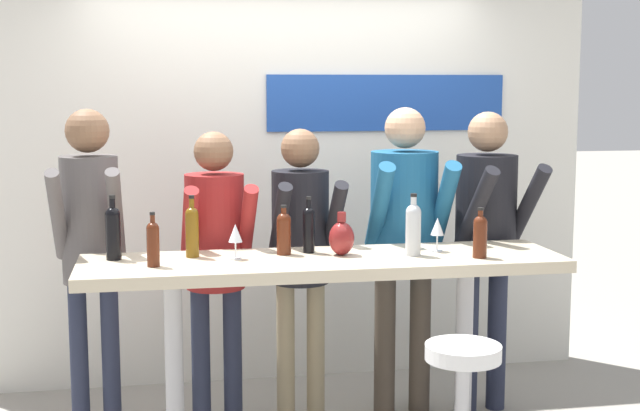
% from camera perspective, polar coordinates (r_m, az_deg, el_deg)
% --- Properties ---
extents(back_wall, '(4.01, 0.12, 2.64)m').
position_cam_1_polar(back_wall, '(5.77, -2.26, 1.89)').
color(back_wall, silver).
rests_on(back_wall, ground_plane).
extents(tasting_table, '(2.41, 0.63, 1.06)m').
position_cam_1_polar(tasting_table, '(4.49, 0.22, -5.33)').
color(tasting_table, beige).
rests_on(tasting_table, ground_plane).
extents(bar_stool, '(0.36, 0.36, 0.76)m').
position_cam_1_polar(bar_stool, '(4.14, 9.08, -12.25)').
color(bar_stool, '#B2B2B7').
rests_on(bar_stool, ground_plane).
extents(person_far_left, '(0.37, 0.52, 1.79)m').
position_cam_1_polar(person_far_left, '(4.92, -14.48, -1.64)').
color(person_far_left, '#23283D').
rests_on(person_far_left, ground_plane).
extents(person_left, '(0.41, 0.52, 1.66)m').
position_cam_1_polar(person_left, '(4.94, -6.72, -2.53)').
color(person_left, '#23283D').
rests_on(person_left, ground_plane).
extents(person_center_left, '(0.41, 0.53, 1.67)m').
position_cam_1_polar(person_center_left, '(5.01, -1.24, -2.24)').
color(person_center_left, gray).
rests_on(person_center_left, ground_plane).
extents(person_center, '(0.46, 0.57, 1.79)m').
position_cam_1_polar(person_center, '(5.13, 5.42, -1.35)').
color(person_center, '#473D33').
rests_on(person_center, ground_plane).
extents(person_center_right, '(0.48, 0.60, 1.76)m').
position_cam_1_polar(person_center_right, '(5.22, 10.61, -1.37)').
color(person_center_right, '#23283D').
rests_on(person_center_right, ground_plane).
extents(wine_bottle_0, '(0.07, 0.07, 0.25)m').
position_cam_1_polar(wine_bottle_0, '(4.50, 10.21, -1.83)').
color(wine_bottle_0, '#4C1E0F').
rests_on(wine_bottle_0, tasting_table).
extents(wine_bottle_1, '(0.06, 0.06, 0.26)m').
position_cam_1_polar(wine_bottle_1, '(4.28, -10.64, -2.30)').
color(wine_bottle_1, '#4C1E0F').
rests_on(wine_bottle_1, tasting_table).
extents(wine_bottle_2, '(0.08, 0.08, 0.32)m').
position_cam_1_polar(wine_bottle_2, '(4.51, 5.99, -1.38)').
color(wine_bottle_2, '#B7BCC1').
rests_on(wine_bottle_2, tasting_table).
extents(wine_bottle_3, '(0.07, 0.07, 0.31)m').
position_cam_1_polar(wine_bottle_3, '(4.49, -8.19, -1.51)').
color(wine_bottle_3, brown).
rests_on(wine_bottle_3, tasting_table).
extents(wine_bottle_4, '(0.07, 0.07, 0.32)m').
position_cam_1_polar(wine_bottle_4, '(4.49, -13.10, -1.56)').
color(wine_bottle_4, black).
rests_on(wine_bottle_4, tasting_table).
extents(wine_bottle_5, '(0.07, 0.07, 0.25)m').
position_cam_1_polar(wine_bottle_5, '(4.52, -2.33, -1.66)').
color(wine_bottle_5, '#4C1E0F').
rests_on(wine_bottle_5, tasting_table).
extents(wine_bottle_6, '(0.06, 0.06, 0.29)m').
position_cam_1_polar(wine_bottle_6, '(4.56, -0.73, -1.41)').
color(wine_bottle_6, black).
rests_on(wine_bottle_6, tasting_table).
extents(wine_glass_0, '(0.07, 0.07, 0.18)m').
position_cam_1_polar(wine_glass_0, '(4.63, 7.52, -1.42)').
color(wine_glass_0, silver).
rests_on(wine_glass_0, tasting_table).
extents(wine_glass_1, '(0.07, 0.07, 0.18)m').
position_cam_1_polar(wine_glass_1, '(4.41, -5.44, -1.85)').
color(wine_glass_1, silver).
rests_on(wine_glass_1, tasting_table).
extents(decorative_vase, '(0.13, 0.13, 0.22)m').
position_cam_1_polar(decorative_vase, '(4.51, 1.39, -2.08)').
color(decorative_vase, maroon).
rests_on(decorative_vase, tasting_table).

